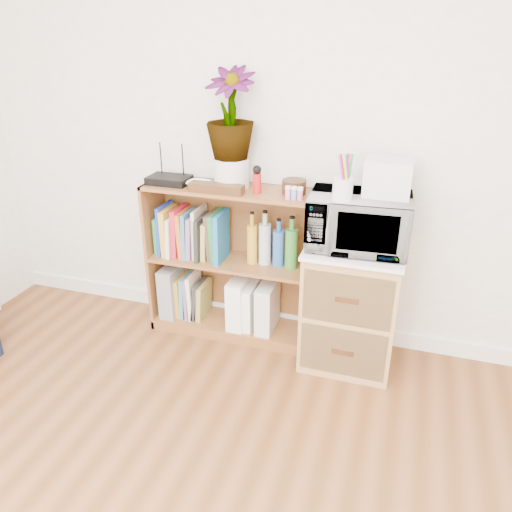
% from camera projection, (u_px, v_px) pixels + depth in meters
% --- Properties ---
extents(skirting_board, '(4.00, 0.02, 0.10)m').
position_uv_depth(skirting_board, '(290.00, 321.00, 3.23)').
color(skirting_board, white).
rests_on(skirting_board, ground).
extents(bookshelf, '(1.00, 0.30, 0.95)m').
position_uv_depth(bookshelf, '(230.00, 263.00, 3.03)').
color(bookshelf, brown).
rests_on(bookshelf, ground).
extents(wicker_unit, '(0.50, 0.45, 0.70)m').
position_uv_depth(wicker_unit, '(351.00, 306.00, 2.81)').
color(wicker_unit, '#9E7542').
rests_on(wicker_unit, ground).
extents(microwave, '(0.53, 0.38, 0.29)m').
position_uv_depth(microwave, '(358.00, 222.00, 2.58)').
color(microwave, white).
rests_on(microwave, wicker_unit).
extents(pen_cup, '(0.10, 0.10, 0.11)m').
position_uv_depth(pen_cup, '(343.00, 189.00, 2.44)').
color(pen_cup, silver).
rests_on(pen_cup, microwave).
extents(small_appliance, '(0.23, 0.19, 0.18)m').
position_uv_depth(small_appliance, '(388.00, 177.00, 2.49)').
color(small_appliance, silver).
rests_on(small_appliance, microwave).
extents(router, '(0.24, 0.16, 0.04)m').
position_uv_depth(router, '(169.00, 180.00, 2.90)').
color(router, black).
rests_on(router, bookshelf).
extents(white_bowl, '(0.13, 0.13, 0.03)m').
position_uv_depth(white_bowl, '(198.00, 184.00, 2.84)').
color(white_bowl, white).
rests_on(white_bowl, bookshelf).
extents(plant_pot, '(0.20, 0.20, 0.17)m').
position_uv_depth(plant_pot, '(232.00, 173.00, 2.81)').
color(plant_pot, silver).
rests_on(plant_pot, bookshelf).
extents(potted_plant, '(0.27, 0.27, 0.48)m').
position_uv_depth(potted_plant, '(230.00, 114.00, 2.67)').
color(potted_plant, '#2A6A2E').
rests_on(potted_plant, plant_pot).
extents(trinket_box, '(0.31, 0.08, 0.05)m').
position_uv_depth(trinket_box, '(217.00, 188.00, 2.74)').
color(trinket_box, '#3A200F').
rests_on(trinket_box, bookshelf).
extents(kokeshi_doll, '(0.05, 0.05, 0.11)m').
position_uv_depth(kokeshi_doll, '(257.00, 183.00, 2.72)').
color(kokeshi_doll, '#AF1715').
rests_on(kokeshi_doll, bookshelf).
extents(wooden_bowl, '(0.13, 0.13, 0.08)m').
position_uv_depth(wooden_bowl, '(294.00, 187.00, 2.72)').
color(wooden_bowl, '#34180E').
rests_on(wooden_bowl, bookshelf).
extents(paint_jars, '(0.11, 0.04, 0.06)m').
position_uv_depth(paint_jars, '(294.00, 194.00, 2.63)').
color(paint_jars, pink).
rests_on(paint_jars, bookshelf).
extents(file_box, '(0.10, 0.26, 0.33)m').
position_uv_depth(file_box, '(174.00, 289.00, 3.24)').
color(file_box, gray).
rests_on(file_box, bookshelf).
extents(magazine_holder_left, '(0.10, 0.25, 0.32)m').
position_uv_depth(magazine_holder_left, '(240.00, 301.00, 3.10)').
color(magazine_holder_left, white).
rests_on(magazine_holder_left, bookshelf).
extents(magazine_holder_mid, '(0.09, 0.22, 0.28)m').
position_uv_depth(magazine_holder_mid, '(249.00, 305.00, 3.10)').
color(magazine_holder_mid, white).
rests_on(magazine_holder_mid, bookshelf).
extents(magazine_holder_right, '(0.10, 0.24, 0.31)m').
position_uv_depth(magazine_holder_right, '(267.00, 306.00, 3.06)').
color(magazine_holder_right, silver).
rests_on(magazine_holder_right, bookshelf).
extents(cookbooks, '(0.43, 0.20, 0.31)m').
position_uv_depth(cookbooks, '(192.00, 234.00, 3.03)').
color(cookbooks, '#217D3C').
rests_on(cookbooks, bookshelf).
extents(liquor_bottles, '(0.30, 0.07, 0.32)m').
position_uv_depth(liquor_bottles, '(272.00, 242.00, 2.88)').
color(liquor_bottles, gold).
rests_on(liquor_bottles, bookshelf).
extents(lower_books, '(0.19, 0.19, 0.29)m').
position_uv_depth(lower_books, '(193.00, 296.00, 3.21)').
color(lower_books, orange).
rests_on(lower_books, bookshelf).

